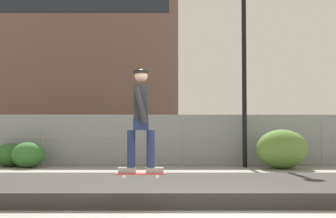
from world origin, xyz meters
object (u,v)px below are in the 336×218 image
Objects in this scene: shrub_center at (28,155)px; shrub_right at (282,149)px; street_lamp at (244,32)px; shrub_left at (9,155)px; parked_car_mid at (249,140)px; skater at (141,114)px; skateboard at (141,174)px; parked_car_near at (113,140)px.

shrub_center is 8.65m from shrub_right.
shrub_left is at bearing 178.56° from street_lamp.
shrub_left is at bearing -158.45° from parked_car_mid.
street_lamp is 6.82× the size of shrub_center.
street_lamp reaches higher than skater.
skateboard is 0.95m from skater.
parked_car_near is (-5.06, 3.93, -3.89)m from street_lamp.
skater is 0.98× the size of shrub_right.
skateboard is 12.80m from parked_car_mid.
parked_car_mid is at bearing 93.90° from shrub_right.
parked_car_near is at bearing 49.37° from shrub_left.
skater is 12.82m from parked_car_mid.
skateboard is at bearing 0.00° from skater.
parked_car_mid is (0.86, 3.81, -3.89)m from street_lamp.
street_lamp is at bearing -102.70° from parked_car_mid.
parked_car_mid is 9.80m from shrub_left.
shrub_right is (0.30, -4.35, -0.18)m from parked_car_mid.
parked_car_mid is 4.36m from shrub_right.
street_lamp is 8.63m from shrub_center.
shrub_left reaches higher than skateboard.
shrub_left is 0.63× the size of shrub_right.
skateboard is 0.10× the size of street_lamp.
shrub_center is (-4.38, 8.20, -1.17)m from skater.
shrub_left is 0.85m from shrub_center.
skater reaches higher than shrub_left.
skater is 0.37× the size of parked_car_near.
parked_car_mid is at bearing -1.24° from parked_car_near.
skater reaches higher than skateboard.
shrub_right is at bearing -2.53° from shrub_center.
skater reaches higher than shrub_center.
parked_car_near is 2.66× the size of shrub_right.
parked_car_near is at bearing 142.12° from street_lamp.
skater is 9.37m from shrub_center.
skateboard is at bearing -61.87° from shrub_center.
skater reaches higher than parked_car_mid.
skater is 8.95m from shrub_right.
shrub_right is (8.64, -0.38, 0.22)m from shrub_center.
shrub_left is (-5.15, 8.57, -0.24)m from skateboard.
street_lamp is at bearing 69.65° from skateboard.
street_lamp is 9.31m from shrub_left.
shrub_center is (-4.38, 8.20, -0.22)m from skateboard.
parked_car_mid is (5.91, -0.13, 0.00)m from parked_car_near.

